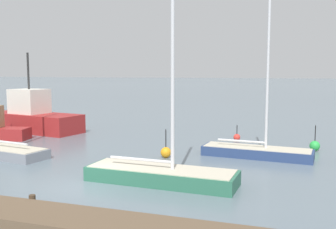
{
  "coord_description": "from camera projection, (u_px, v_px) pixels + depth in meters",
  "views": [
    {
      "loc": [
        9.01,
        -14.9,
        5.19
      ],
      "look_at": [
        0.0,
        12.58,
        1.97
      ],
      "focal_mm": 41.34,
      "sensor_mm": 36.0,
      "label": 1
    }
  ],
  "objects": [
    {
      "name": "sailboat_1",
      "position": [
        161.0,
        172.0,
        18.05
      ],
      "size": [
        7.21,
        2.4,
        10.91
      ],
      "rotation": [
        0.0,
        0.0,
        -0.05
      ],
      "color": "#2D6B51",
      "rests_on": "ground_plane"
    },
    {
      "name": "channel_buoy_2",
      "position": [
        237.0,
        137.0,
        29.11
      ],
      "size": [
        0.51,
        0.51,
        1.18
      ],
      "color": "red",
      "rests_on": "ground_plane"
    },
    {
      "name": "dock_pier",
      "position": [
        13.0,
        216.0,
        13.19
      ],
      "size": [
        26.66,
        2.14,
        0.69
      ],
      "color": "brown",
      "rests_on": "ground_plane"
    },
    {
      "name": "channel_buoy_0",
      "position": [
        315.0,
        146.0,
        25.35
      ],
      "size": [
        0.67,
        0.67,
        1.69
      ],
      "color": "green",
      "rests_on": "ground_plane"
    },
    {
      "name": "ground_plane",
      "position": [
        81.0,
        187.0,
        17.43
      ],
      "size": [
        600.0,
        600.0,
        0.0
      ],
      "primitive_type": "plane",
      "color": "slate"
    },
    {
      "name": "fishing_boat_1",
      "position": [
        33.0,
        117.0,
        33.65
      ],
      "size": [
        9.39,
        4.67,
        6.81
      ],
      "rotation": [
        0.0,
        0.0,
        2.96
      ],
      "color": "maroon",
      "rests_on": "ground_plane"
    },
    {
      "name": "sailboat_2",
      "position": [
        257.0,
        150.0,
        23.49
      ],
      "size": [
        6.7,
        2.38,
        9.42
      ],
      "rotation": [
        0.0,
        0.0,
        -0.09
      ],
      "color": "navy",
      "rests_on": "ground_plane"
    },
    {
      "name": "channel_buoy_1",
      "position": [
        166.0,
        152.0,
        23.36
      ],
      "size": [
        0.65,
        0.65,
        1.73
      ],
      "color": "orange",
      "rests_on": "ground_plane"
    }
  ]
}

